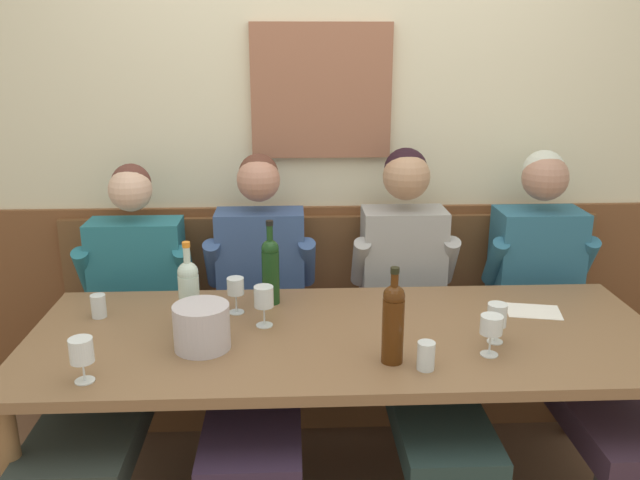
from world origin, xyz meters
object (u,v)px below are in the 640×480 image
wine_bottle_green_tall (271,269)px  water_tumbler_right (99,306)px  person_right_seat (415,315)px  person_center_left_seat (562,314)px  ice_bucket (202,327)px  wall_bench (333,353)px  dining_table (346,349)px  person_left_seat (258,328)px  wine_glass_center_front (236,288)px  water_tumbler_left (426,356)px  wine_bottle_clear_water (189,292)px  wine_glass_by_bottle (497,316)px  wine_bottle_amber_mid (393,321)px  person_center_right_seat (120,336)px  wine_glass_mid_right (491,326)px  wine_glass_mid_left (264,298)px  wine_glass_center_rear (82,353)px

wine_bottle_green_tall → water_tumbler_right: 0.69m
person_right_seat → person_center_left_seat: (0.65, 0.00, -0.01)m
person_center_left_seat → ice_bucket: bearing=-163.3°
wall_bench → person_center_left_seat: bearing=-20.5°
dining_table → ice_bucket: (-0.52, -0.11, 0.15)m
dining_table → person_left_seat: 0.46m
person_right_seat → wine_glass_center_front: size_ratio=8.99×
person_left_seat → wine_bottle_green_tall: bearing=-5.4°
water_tumbler_right → water_tumbler_left: (1.20, -0.48, 0.00)m
person_left_seat → wine_bottle_clear_water: 0.42m
wine_glass_by_bottle → wine_glass_center_front: bearing=162.0°
person_center_left_seat → water_tumbler_left: bearing=-139.0°
wall_bench → dining_table: wall_bench is taller
person_right_seat → water_tumbler_left: size_ratio=13.70×
wall_bench → wine_bottle_amber_mid: size_ratio=7.86×
wine_glass_center_front → water_tumbler_left: 0.83m
person_center_right_seat → water_tumbler_right: 0.22m
wine_bottle_green_tall → wine_glass_by_bottle: (0.82, -0.41, -0.05)m
wine_glass_mid_right → person_center_left_seat: bearing=48.1°
ice_bucket → wine_bottle_amber_mid: 0.67m
wine_glass_mid_left → wine_bottle_amber_mid: bearing=-35.0°
wine_glass_center_front → wine_bottle_amber_mid: bearing=-38.2°
person_center_left_seat → wine_bottle_green_tall: (-1.26, -0.04, 0.24)m
person_left_seat → wine_glass_center_front: size_ratio=8.92×
wine_glass_mid_left → water_tumbler_left: size_ratio=1.65×
ice_bucket → wine_bottle_green_tall: (0.23, 0.41, 0.07)m
wall_bench → wine_bottle_amber_mid: 1.13m
wine_bottle_clear_water → water_tumbler_right: size_ratio=3.68×
wall_bench → person_center_left_seat: (0.98, -0.36, 0.35)m
wine_bottle_clear_water → wall_bench: bearing=47.0°
person_right_seat → wine_glass_center_front: 0.79m
wine_glass_center_rear → dining_table: bearing=20.8°
wine_glass_center_front → wine_glass_mid_right: bearing=-24.3°
wine_bottle_green_tall → person_center_left_seat: bearing=1.8°
dining_table → wine_glass_mid_left: size_ratio=14.82×
wine_bottle_green_tall → wine_glass_center_rear: (-0.58, -0.63, -0.05)m
wine_bottle_green_tall → wine_glass_center_front: (-0.14, -0.10, -0.05)m
person_right_seat → wine_bottle_green_tall: (-0.62, -0.04, 0.23)m
person_right_seat → water_tumbler_right: (-1.29, -0.15, 0.13)m
person_center_right_seat → wine_glass_mid_left: (0.62, -0.22, 0.25)m
dining_table → person_right_seat: 0.47m
person_center_left_seat → ice_bucket: 1.57m
person_left_seat → water_tumbler_left: (0.59, -0.60, 0.16)m
wine_glass_mid_left → wine_glass_by_bottle: wine_glass_mid_left is taller
wine_bottle_amber_mid → wine_glass_mid_left: wine_bottle_amber_mid is taller
person_center_left_seat → water_tumbler_right: person_center_left_seat is taller
person_center_right_seat → wine_glass_by_bottle: (1.46, -0.40, 0.24)m
wine_bottle_clear_water → wine_glass_by_bottle: wine_bottle_clear_water is taller
dining_table → wine_bottle_amber_mid: 0.35m
dining_table → water_tumbler_left: 0.40m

